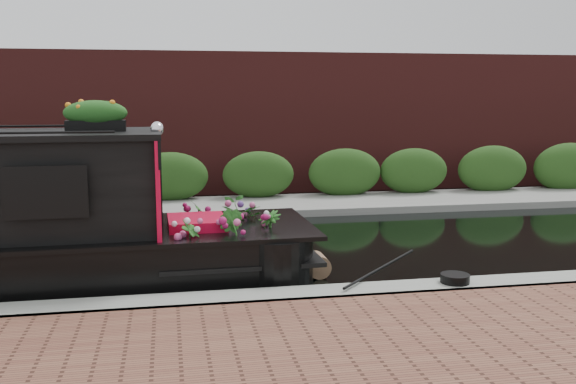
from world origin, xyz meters
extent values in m
plane|color=black|center=(0.00, 0.00, 0.00)|extent=(80.00, 80.00, 0.00)
cube|color=gray|center=(0.00, -3.30, 0.00)|extent=(40.00, 0.60, 0.50)
cube|color=gray|center=(0.00, 4.20, 0.00)|extent=(40.00, 2.40, 0.34)
cube|color=#244818|center=(0.00, 5.10, 0.00)|extent=(40.00, 1.10, 2.80)
cube|color=#551E1C|center=(0.00, 7.20, 0.00)|extent=(40.00, 1.00, 8.00)
cube|color=red|center=(-0.22, -1.76, 1.51)|extent=(0.11, 1.86, 1.43)
cube|color=black|center=(-1.63, -2.70, 1.59)|extent=(0.96, 0.06, 0.58)
cube|color=red|center=(0.33, -1.76, 0.74)|extent=(0.87, 0.98, 0.53)
sphere|color=white|center=(-0.21, -1.91, 2.35)|extent=(0.19, 0.19, 0.19)
sphere|color=white|center=(-0.21, -1.61, 2.35)|extent=(0.19, 0.19, 0.19)
cube|color=black|center=(-1.07, -1.76, 2.40)|extent=(0.84, 0.26, 0.16)
ellipsoid|color=orange|center=(-1.07, -1.76, 2.60)|extent=(0.92, 0.26, 0.25)
imported|color=#245C1E|center=(0.20, -2.48, 0.80)|extent=(0.36, 0.41, 0.64)
imported|color=#245C1E|center=(0.80, -2.36, 0.84)|extent=(0.51, 0.52, 0.73)
imported|color=#245C1E|center=(1.09, -1.20, 0.84)|extent=(0.68, 0.60, 0.72)
imported|color=#245C1E|center=(1.40, -1.97, 0.79)|extent=(0.50, 0.50, 0.63)
imported|color=#245C1E|center=(0.40, -1.11, 0.82)|extent=(0.25, 0.36, 0.68)
cylinder|color=#896548|center=(2.20, -1.76, 0.18)|extent=(0.36, 0.44, 0.36)
cylinder|color=black|center=(3.81, -3.26, 0.31)|extent=(0.40, 0.40, 0.12)
camera|label=1|loc=(-0.07, -11.30, 2.87)|focal=40.00mm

